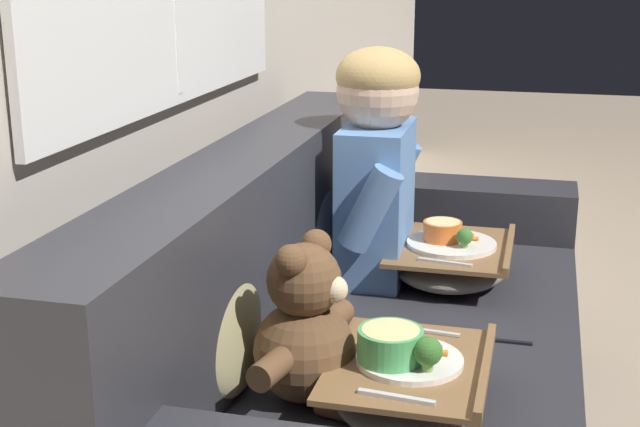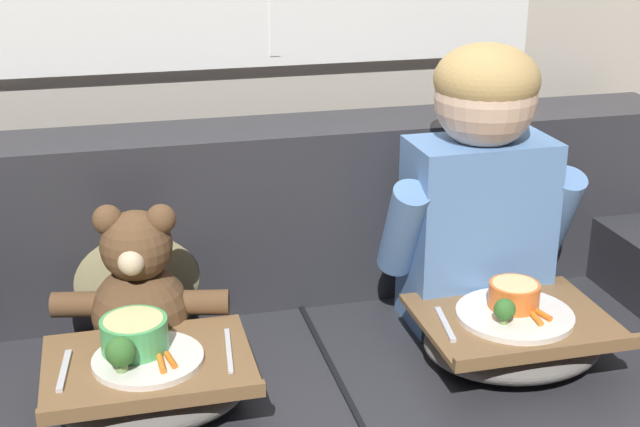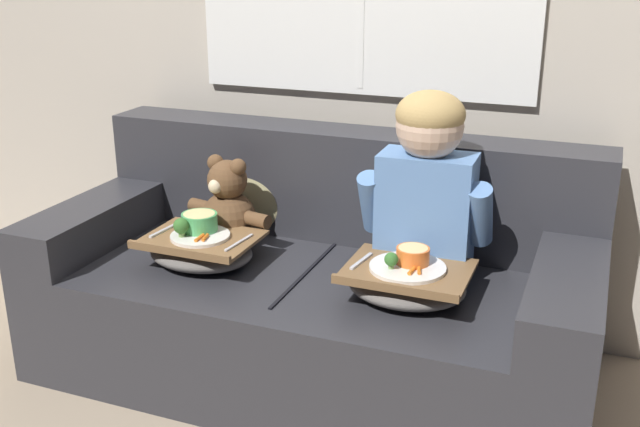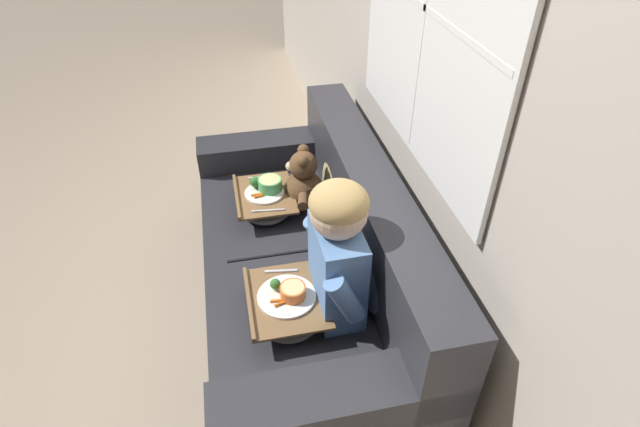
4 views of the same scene
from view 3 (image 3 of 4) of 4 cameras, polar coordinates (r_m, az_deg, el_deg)
ground_plane at (r=2.86m, az=-0.63°, el=-11.89°), size 14.00×14.00×0.00m
couch at (r=2.76m, az=-0.15°, el=-5.83°), size 1.96×0.92×0.84m
throw_pillow_behind_child at (r=2.74m, az=8.86°, el=0.10°), size 0.36×0.17×0.37m
throw_pillow_behind_teddy at (r=2.99m, az=-5.44°, el=1.89°), size 0.35×0.17×0.36m
child_figure at (r=2.52m, az=8.17°, el=2.77°), size 0.45×0.23×0.64m
teddy_bear at (r=2.84m, az=-7.05°, el=0.42°), size 0.37×0.27×0.35m
lap_tray_child at (r=2.43m, az=6.64°, el=-5.17°), size 0.40×0.33×0.17m
lap_tray_teddy at (r=2.70m, az=-9.09°, el=-2.58°), size 0.40×0.31×0.18m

